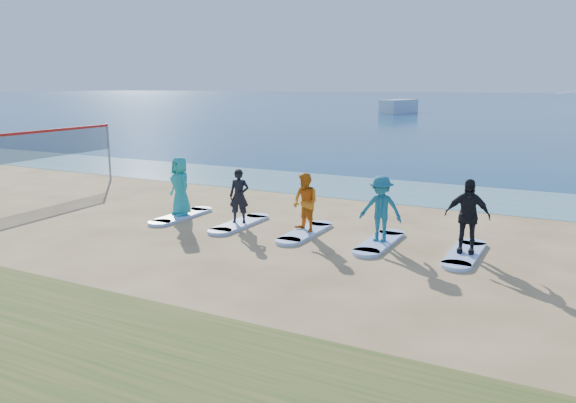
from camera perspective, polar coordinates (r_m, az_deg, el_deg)
The scene contains 15 objects.
ground at distance 13.84m, azimuth -6.25°, elevation -5.71°, with size 600.00×600.00×0.00m, color tan.
shallow_water at distance 23.04m, azimuth 8.48°, elevation 1.31°, with size 600.00×600.00×0.00m, color teal.
ocean at distance 171.12m, azimuth 25.64°, elevation 9.25°, with size 600.00×600.00×0.00m, color navy.
volleyball_net at distance 22.67m, azimuth -25.38°, elevation 4.98°, with size 0.70×9.07×2.50m.
boat_offshore_a at distance 86.06m, azimuth 11.18°, elevation 8.80°, with size 2.40×8.23×1.99m, color silver.
surfboard_0 at distance 18.20m, azimuth -10.77°, elevation -1.45°, with size 0.70×2.20×0.09m, color #A4C9FF.
student_0 at distance 18.00m, azimuth -10.89°, elevation 1.55°, with size 0.90×0.59×1.85m, color teal.
surfboard_1 at distance 16.94m, azimuth -4.93°, elevation -2.26°, with size 0.70×2.20×0.09m, color #A4C9FF.
student_1 at distance 16.76m, azimuth -4.99°, elevation 0.56°, with size 0.59×0.39×1.61m, color black.
surfboard_2 at distance 15.90m, azimuth 1.76°, elevation -3.17°, with size 0.70×2.20×0.09m, color #A4C9FF.
student_2 at distance 15.69m, azimuth 1.78°, elevation -0.10°, with size 0.80×0.62×1.65m, color orange.
surfboard_3 at distance 15.10m, azimuth 9.29°, elevation -4.13°, with size 0.70×2.20×0.09m, color #A4C9FF.
student_3 at distance 14.88m, azimuth 9.40°, elevation -0.73°, with size 1.13×0.65×1.74m, color #1A657E.
surfboard_4 at distance 14.59m, azimuth 17.51°, elevation -5.09°, with size 0.70×2.20×0.09m, color #A4C9FF.
student_4 at distance 14.35m, azimuth 17.75°, elevation -1.41°, with size 1.08×0.45×1.84m, color black.
Camera 1 is at (7.44, -10.91, 4.14)m, focal length 35.00 mm.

